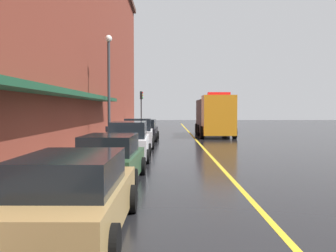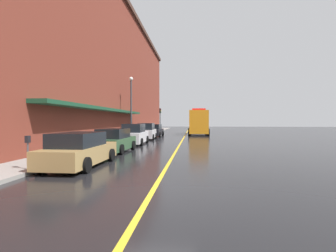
{
  "view_description": "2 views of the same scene",
  "coord_description": "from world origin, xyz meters",
  "px_view_note": "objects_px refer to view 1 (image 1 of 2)",
  "views": [
    {
      "loc": [
        -2.17,
        -3.67,
        2.37
      ],
      "look_at": [
        -2.1,
        25.04,
        1.12
      ],
      "focal_mm": 41.33,
      "sensor_mm": 36.0,
      "label": 1
    },
    {
      "loc": [
        1.2,
        -7.5,
        2.08
      ],
      "look_at": [
        -2.57,
        29.74,
        1.28
      ],
      "focal_mm": 27.19,
      "sensor_mm": 36.0,
      "label": 2
    }
  ],
  "objects_px": {
    "parked_car_4": "(143,130)",
    "street_lamp_left": "(108,77)",
    "parked_car_2": "(128,142)",
    "utility_truck": "(213,116)",
    "parking_meter_0": "(124,127)",
    "parked_car_3": "(137,134)",
    "parked_car_0": "(73,196)",
    "parking_meter_1": "(106,134)",
    "traffic_light_near": "(140,102)",
    "parked_car_1": "(110,160)"
  },
  "relations": [
    {
      "from": "parked_car_0",
      "to": "parked_car_3",
      "type": "relative_size",
      "value": 1.15
    },
    {
      "from": "utility_truck",
      "to": "parking_meter_1",
      "type": "relative_size",
      "value": 6.26
    },
    {
      "from": "parking_meter_0",
      "to": "street_lamp_left",
      "type": "height_order",
      "value": "street_lamp_left"
    },
    {
      "from": "parking_meter_0",
      "to": "traffic_light_near",
      "type": "bearing_deg",
      "value": 89.79
    },
    {
      "from": "parked_car_1",
      "to": "parking_meter_0",
      "type": "distance_m",
      "value": 15.86
    },
    {
      "from": "parked_car_0",
      "to": "traffic_light_near",
      "type": "xyz_separation_m",
      "value": [
        -1.34,
        38.0,
        2.42
      ]
    },
    {
      "from": "parking_meter_1",
      "to": "parking_meter_0",
      "type": "bearing_deg",
      "value": 90.0
    },
    {
      "from": "parked_car_1",
      "to": "parking_meter_1",
      "type": "xyz_separation_m",
      "value": [
        -1.32,
        7.61,
        0.33
      ]
    },
    {
      "from": "parked_car_4",
      "to": "parked_car_3",
      "type": "bearing_deg",
      "value": -179.19
    },
    {
      "from": "parking_meter_1",
      "to": "parked_car_2",
      "type": "bearing_deg",
      "value": -56.5
    },
    {
      "from": "street_lamp_left",
      "to": "traffic_light_near",
      "type": "height_order",
      "value": "street_lamp_left"
    },
    {
      "from": "parked_car_0",
      "to": "street_lamp_left",
      "type": "bearing_deg",
      "value": 6.86
    },
    {
      "from": "parked_car_0",
      "to": "parking_meter_0",
      "type": "relative_size",
      "value": 3.62
    },
    {
      "from": "parked_car_1",
      "to": "traffic_light_near",
      "type": "bearing_deg",
      "value": 4.07
    },
    {
      "from": "parking_meter_0",
      "to": "street_lamp_left",
      "type": "bearing_deg",
      "value": -99.65
    },
    {
      "from": "parked_car_3",
      "to": "utility_truck",
      "type": "relative_size",
      "value": 0.5
    },
    {
      "from": "parked_car_2",
      "to": "parking_meter_0",
      "type": "relative_size",
      "value": 3.55
    },
    {
      "from": "traffic_light_near",
      "to": "parking_meter_1",
      "type": "bearing_deg",
      "value": -90.14
    },
    {
      "from": "parking_meter_1",
      "to": "street_lamp_left",
      "type": "xyz_separation_m",
      "value": [
        -0.6,
        4.67,
        3.34
      ]
    },
    {
      "from": "parking_meter_1",
      "to": "traffic_light_near",
      "type": "distance_m",
      "value": 25.19
    },
    {
      "from": "parked_car_0",
      "to": "street_lamp_left",
      "type": "distance_m",
      "value": 18.06
    },
    {
      "from": "street_lamp_left",
      "to": "parked_car_1",
      "type": "bearing_deg",
      "value": -81.12
    },
    {
      "from": "parked_car_2",
      "to": "utility_truck",
      "type": "relative_size",
      "value": 0.57
    },
    {
      "from": "parking_meter_0",
      "to": "parked_car_0",
      "type": "bearing_deg",
      "value": -86.2
    },
    {
      "from": "parked_car_0",
      "to": "parked_car_4",
      "type": "height_order",
      "value": "parked_car_4"
    },
    {
      "from": "parked_car_1",
      "to": "parked_car_2",
      "type": "distance_m",
      "value": 5.55
    },
    {
      "from": "parking_meter_0",
      "to": "traffic_light_near",
      "type": "distance_m",
      "value": 17.03
    },
    {
      "from": "parking_meter_1",
      "to": "street_lamp_left",
      "type": "relative_size",
      "value": 0.19
    },
    {
      "from": "utility_truck",
      "to": "parked_car_3",
      "type": "bearing_deg",
      "value": -30.67
    },
    {
      "from": "parking_meter_0",
      "to": "traffic_light_near",
      "type": "height_order",
      "value": "traffic_light_near"
    },
    {
      "from": "parked_car_2",
      "to": "parked_car_0",
      "type": "bearing_deg",
      "value": 179.02
    },
    {
      "from": "parked_car_0",
      "to": "parked_car_2",
      "type": "height_order",
      "value": "parked_car_2"
    },
    {
      "from": "parked_car_0",
      "to": "parked_car_4",
      "type": "xyz_separation_m",
      "value": [
        -0.02,
        22.02,
        0.03
      ]
    },
    {
      "from": "parked_car_4",
      "to": "street_lamp_left",
      "type": "bearing_deg",
      "value": 157.33
    },
    {
      "from": "parking_meter_0",
      "to": "parking_meter_1",
      "type": "xyz_separation_m",
      "value": [
        0.0,
        -8.2,
        0.0
      ]
    },
    {
      "from": "parked_car_2",
      "to": "traffic_light_near",
      "type": "height_order",
      "value": "traffic_light_near"
    },
    {
      "from": "parked_car_2",
      "to": "parked_car_3",
      "type": "distance_m",
      "value": 5.9
    },
    {
      "from": "parked_car_1",
      "to": "traffic_light_near",
      "type": "relative_size",
      "value": 1.02
    },
    {
      "from": "utility_truck",
      "to": "parking_meter_0",
      "type": "xyz_separation_m",
      "value": [
        -7.24,
        -5.61,
        -0.71
      ]
    },
    {
      "from": "parked_car_2",
      "to": "parked_car_4",
      "type": "distance_m",
      "value": 11.19
    },
    {
      "from": "parked_car_0",
      "to": "street_lamp_left",
      "type": "height_order",
      "value": "street_lamp_left"
    },
    {
      "from": "parked_car_0",
      "to": "parked_car_4",
      "type": "distance_m",
      "value": 22.02
    },
    {
      "from": "parked_car_0",
      "to": "parking_meter_1",
      "type": "relative_size",
      "value": 3.62
    },
    {
      "from": "parked_car_3",
      "to": "parked_car_1",
      "type": "bearing_deg",
      "value": 178.1
    },
    {
      "from": "parked_car_2",
      "to": "street_lamp_left",
      "type": "relative_size",
      "value": 0.68
    },
    {
      "from": "parking_meter_1",
      "to": "parked_car_0",
      "type": "bearing_deg",
      "value": -83.8
    },
    {
      "from": "parking_meter_0",
      "to": "street_lamp_left",
      "type": "distance_m",
      "value": 4.9
    },
    {
      "from": "parked_car_4",
      "to": "street_lamp_left",
      "type": "height_order",
      "value": "street_lamp_left"
    },
    {
      "from": "parked_car_3",
      "to": "traffic_light_near",
      "type": "relative_size",
      "value": 0.97
    },
    {
      "from": "parked_car_1",
      "to": "street_lamp_left",
      "type": "distance_m",
      "value": 12.96
    }
  ]
}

